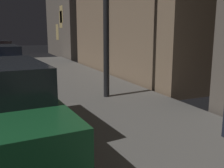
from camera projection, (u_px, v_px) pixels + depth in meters
The scene contains 1 object.
building_far at pixel (106, 5), 21.69m from camera, with size 8.58×8.41×8.40m.
Camera 1 is at (2.94, -1.11, 1.91)m, focal length 41.42 mm.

